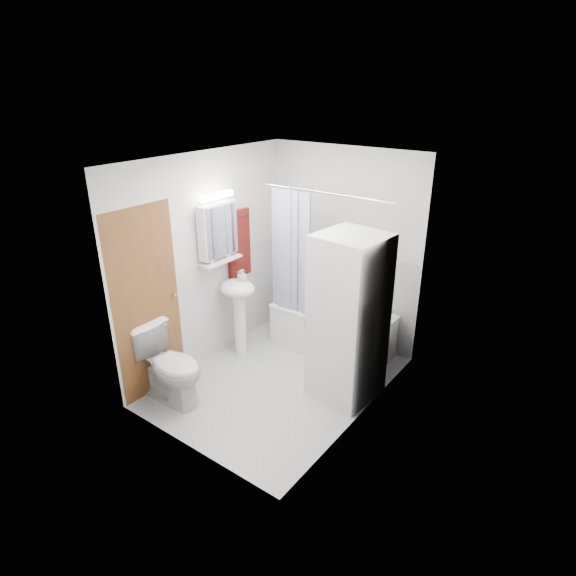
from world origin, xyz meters
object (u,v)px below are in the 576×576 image
Objects in this scene: toilet at (169,365)px; washer_dryer at (348,319)px; sink at (238,300)px; bathtub at (332,328)px.

washer_dryer is at bearing -50.83° from toilet.
sink is 1.44m from washer_dryer.
toilet is (-0.84, -1.81, 0.10)m from bathtub.
toilet is at bearing -134.53° from washer_dryer.
washer_dryer is 2.17× the size of toilet.
toilet is at bearing -114.76° from bathtub.
bathtub is at bearing 136.36° from washer_dryer.
bathtub is 1.37× the size of sink.
sink is 1.29× the size of toilet.
sink reaches higher than bathtub.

